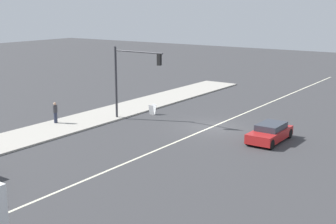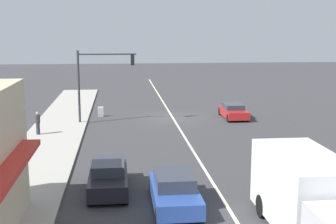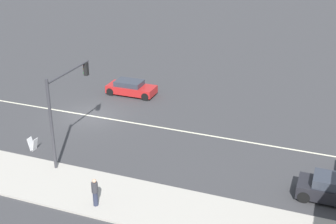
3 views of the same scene
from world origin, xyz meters
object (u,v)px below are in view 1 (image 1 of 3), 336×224
Objects in this scene: hatchback_red at (270,133)px; pedestrian at (55,112)px; warning_aframe_sign at (152,110)px; traffic_signal_main at (130,71)px.

pedestrian is at bearing 18.47° from hatchback_red.
pedestrian reaches higher than hatchback_red.
hatchback_red reaches higher than warning_aframe_sign.
hatchback_red is (-11.12, -0.93, -3.31)m from traffic_signal_main.
pedestrian is 0.40× the size of hatchback_red.
warning_aframe_sign is (-0.10, -2.69, -3.47)m from traffic_signal_main.
warning_aframe_sign is 11.17m from hatchback_red.
traffic_signal_main is 6.69× the size of warning_aframe_sign.
hatchback_red is at bearing -161.53° from pedestrian.
traffic_signal_main is at bearing -133.99° from pedestrian.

